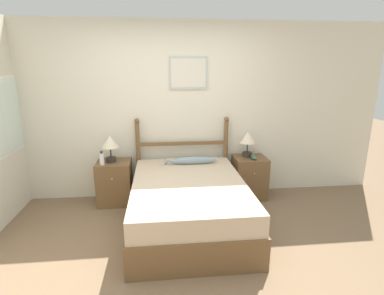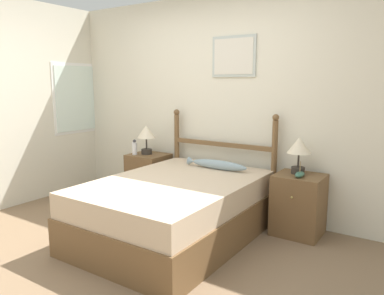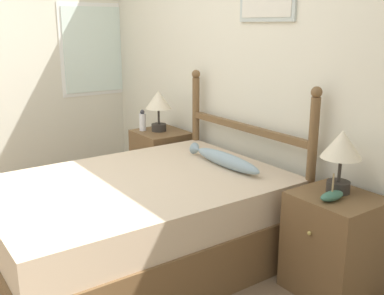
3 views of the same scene
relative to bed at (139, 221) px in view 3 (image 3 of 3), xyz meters
name	(u,v)px [view 3 (image 3 of 3)]	position (x,y,z in m)	size (l,w,h in m)	color
ground_plane	(34,280)	(-0.16, -0.68, -0.29)	(16.00, 16.00, 0.00)	#7A6047
wall_back	(245,65)	(-0.16, 1.05, 0.99)	(6.40, 0.08, 2.55)	beige
bed	(139,221)	(0.00, 0.00, 0.00)	(1.37, 1.93, 0.59)	brown
headboard	(245,147)	(0.00, 0.93, 0.37)	(1.38, 0.07, 1.21)	brown
nightstand_left	(161,163)	(-0.99, 0.77, 0.02)	(0.47, 0.45, 0.62)	brown
nightstand_right	(333,244)	(0.99, 0.77, 0.02)	(0.47, 0.45, 0.62)	brown
table_lamp_left	(158,103)	(-1.02, 0.77, 0.59)	(0.24, 0.24, 0.38)	#2D2823
table_lamp_right	(341,150)	(0.95, 0.82, 0.59)	(0.24, 0.24, 0.38)	#2D2823
bottle	(143,121)	(-1.12, 0.66, 0.42)	(0.06, 0.06, 0.20)	white
model_boat	(332,196)	(1.01, 0.69, 0.36)	(0.08, 0.17, 0.16)	#386651
fish_pillow	(224,159)	(0.10, 0.65, 0.35)	(0.74, 0.10, 0.10)	#8499A3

